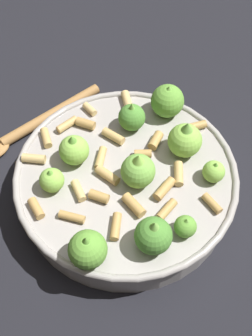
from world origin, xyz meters
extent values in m
plane|color=black|center=(0.00, 0.00, 0.00)|extent=(2.40, 2.40, 0.00)
cylinder|color=#9E9993|center=(0.00, 0.00, 0.02)|extent=(0.28, 0.28, 0.05)
torus|color=#9E9993|center=(0.00, 0.00, 0.05)|extent=(0.29, 0.29, 0.01)
sphere|color=#609E38|center=(-0.11, 0.02, 0.06)|extent=(0.03, 0.03, 0.03)
cone|color=#75B247|center=(-0.11, 0.02, 0.07)|extent=(0.01, 0.01, 0.01)
sphere|color=#8CC64C|center=(0.06, 0.03, 0.07)|extent=(0.04, 0.04, 0.04)
cone|color=#609E38|center=(0.06, 0.03, 0.09)|extent=(0.02, 0.02, 0.02)
sphere|color=#8CC64C|center=(-0.09, -0.06, 0.06)|extent=(0.03, 0.03, 0.03)
cone|color=#609E38|center=(-0.09, -0.06, 0.08)|extent=(0.01, 0.01, 0.01)
sphere|color=#609E38|center=(-0.04, 0.11, 0.07)|extent=(0.04, 0.04, 0.04)
cone|color=#609E38|center=(-0.04, 0.11, 0.09)|extent=(0.02, 0.02, 0.02)
sphere|color=#8CC64C|center=(-0.04, -0.08, 0.07)|extent=(0.04, 0.04, 0.04)
cone|color=#75B247|center=(-0.04, -0.08, 0.09)|extent=(0.02, 0.02, 0.02)
sphere|color=#4C8933|center=(-0.09, 0.06, 0.07)|extent=(0.04, 0.04, 0.04)
cone|color=#75B247|center=(-0.09, 0.06, 0.09)|extent=(0.02, 0.02, 0.02)
sphere|color=#4C8933|center=(0.04, -0.06, 0.07)|extent=(0.04, 0.04, 0.04)
cone|color=#75B247|center=(0.04, -0.06, 0.09)|extent=(0.01, 0.01, 0.02)
sphere|color=#8CC64C|center=(0.06, 0.07, 0.06)|extent=(0.03, 0.03, 0.03)
cone|color=#609E38|center=(0.06, 0.07, 0.08)|extent=(0.01, 0.01, 0.01)
sphere|color=#75B247|center=(-0.02, 0.00, 0.07)|extent=(0.04, 0.04, 0.04)
cone|color=#8CC64C|center=(-0.02, 0.00, 0.09)|extent=(0.02, 0.02, 0.02)
sphere|color=#609E38|center=(0.02, -0.12, 0.07)|extent=(0.05, 0.05, 0.05)
cone|color=#75B247|center=(0.02, -0.12, 0.09)|extent=(0.02, 0.02, 0.01)
cylinder|color=tan|center=(0.00, 0.05, 0.05)|extent=(0.03, 0.02, 0.01)
cylinder|color=tan|center=(0.12, 0.03, 0.05)|extent=(0.03, 0.02, 0.01)
cylinder|color=tan|center=(0.09, -0.02, 0.06)|extent=(0.03, 0.02, 0.01)
cylinder|color=tan|center=(-0.04, 0.07, 0.05)|extent=(0.03, 0.03, 0.01)
cylinder|color=tan|center=(-0.04, 0.03, 0.06)|extent=(0.03, 0.02, 0.01)
cylinder|color=tan|center=(0.11, -0.01, 0.05)|extent=(0.02, 0.03, 0.01)
cylinder|color=tan|center=(0.08, -0.09, 0.05)|extent=(0.03, 0.03, 0.01)
cylinder|color=tan|center=(0.01, 0.09, 0.05)|extent=(0.03, 0.02, 0.01)
cylinder|color=tan|center=(-0.03, -0.12, 0.05)|extent=(0.02, 0.03, 0.01)
cylinder|color=tan|center=(0.03, 0.06, 0.05)|extent=(0.03, 0.02, 0.01)
cylinder|color=tan|center=(-0.11, -0.03, 0.05)|extent=(0.03, 0.02, 0.01)
cylinder|color=tan|center=(0.00, -0.03, 0.05)|extent=(0.02, 0.02, 0.01)
cylinder|color=tan|center=(0.05, -0.03, 0.05)|extent=(0.03, 0.01, 0.01)
cylinder|color=tan|center=(0.04, 0.01, 0.05)|extent=(0.03, 0.03, 0.01)
cylinder|color=tan|center=(-0.05, -0.04, 0.05)|extent=(0.03, 0.03, 0.01)
cylinder|color=tan|center=(0.10, 0.06, 0.05)|extent=(0.03, 0.03, 0.01)
cylinder|color=tan|center=(-0.07, 0.01, 0.05)|extent=(0.01, 0.03, 0.01)
cylinder|color=tan|center=(0.00, -0.06, 0.06)|extent=(0.02, 0.03, 0.01)
cylinder|color=tan|center=(0.01, 0.02, 0.05)|extent=(0.03, 0.01, 0.01)
cylinder|color=tan|center=(0.11, -0.05, 0.05)|extent=(0.02, 0.01, 0.01)
cylinder|color=tan|center=(0.05, 0.11, 0.05)|extent=(0.03, 0.02, 0.01)
cylinder|color=tan|center=(-0.05, -0.01, 0.05)|extent=(0.01, 0.03, 0.01)
cylinder|color=#9E703D|center=(0.18, -0.03, 0.01)|extent=(0.05, 0.18, 0.02)
camera|label=1|loc=(-0.19, 0.22, 0.48)|focal=43.46mm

